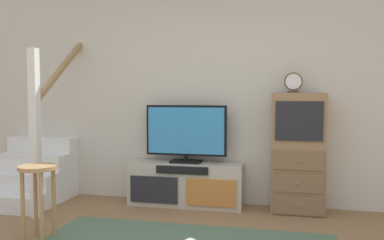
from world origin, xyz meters
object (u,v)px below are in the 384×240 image
at_px(television, 186,132).
at_px(desk_clock, 293,83).
at_px(media_console, 186,184).
at_px(bar_stool_near, 38,185).
at_px(side_cabinet, 298,153).

distance_m(television, desk_clock, 1.35).
relative_size(media_console, television, 1.40).
xyz_separation_m(desk_clock, bar_stool_near, (-2.25, -1.38, -0.94)).
distance_m(media_console, desk_clock, 1.70).
bearing_deg(television, side_cabinet, -0.62).
distance_m(television, bar_stool_near, 1.78).
relative_size(side_cabinet, bar_stool_near, 1.96).
distance_m(media_console, television, 0.62).
xyz_separation_m(media_console, bar_stool_near, (-1.03, -1.38, 0.25)).
height_order(desk_clock, bar_stool_near, desk_clock).
height_order(television, side_cabinet, side_cabinet).
height_order(media_console, desk_clock, desk_clock).
height_order(media_console, bar_stool_near, bar_stool_near).
bearing_deg(side_cabinet, television, 179.38).
height_order(television, desk_clock, desk_clock).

